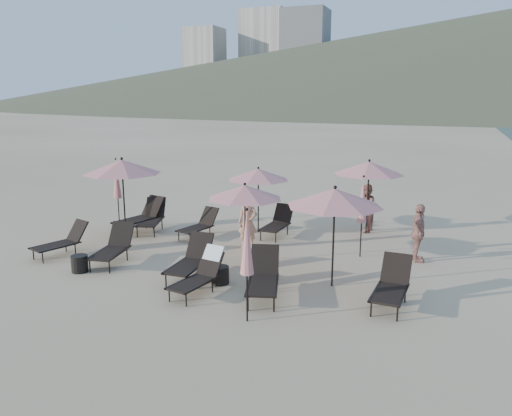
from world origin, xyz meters
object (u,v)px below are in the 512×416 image
at_px(lounger_2, 191,260).
at_px(umbrella_open_1, 245,192).
at_px(umbrella_open_4, 369,168).
at_px(umbrella_closed_2, 117,179).
at_px(side_table_0, 80,264).
at_px(lounger_8, 199,225).
at_px(umbrella_closed_0, 247,243).
at_px(beachgoer_b, 366,208).
at_px(side_table_1, 220,275).
at_px(beachgoer_c, 418,233).
at_px(lounger_4, 263,277).
at_px(umbrella_open_0, 122,167).
at_px(beachgoer_a, 248,222).
at_px(umbrella_open_2, 335,198).
at_px(lounger_9, 277,223).
at_px(umbrella_open_3, 258,174).
at_px(lounger_1, 113,247).
at_px(lounger_3, 200,273).
at_px(lounger_0, 62,241).
at_px(lounger_5, 392,285).
at_px(lounger_6, 141,216).
at_px(lounger_7, 152,217).

distance_m(lounger_2, umbrella_open_1, 2.26).
relative_size(umbrella_open_4, umbrella_closed_2, 1.02).
bearing_deg(side_table_0, lounger_2, 13.93).
distance_m(lounger_8, umbrella_closed_2, 3.34).
relative_size(umbrella_closed_0, beachgoer_b, 1.44).
distance_m(side_table_1, beachgoer_c, 5.41).
bearing_deg(umbrella_open_4, side_table_0, -133.66).
height_order(lounger_4, umbrella_closed_2, umbrella_closed_2).
xyz_separation_m(umbrella_open_1, beachgoer_b, (2.43, 4.25, -1.10)).
bearing_deg(umbrella_open_1, umbrella_open_0, 170.21).
relative_size(lounger_8, umbrella_closed_2, 0.67).
bearing_deg(umbrella_open_0, beachgoer_a, 6.31).
bearing_deg(umbrella_open_0, umbrella_open_2, -13.18).
bearing_deg(lounger_9, side_table_0, -121.95).
relative_size(umbrella_open_3, side_table_1, 5.03).
bearing_deg(umbrella_open_2, lounger_1, -175.02).
relative_size(umbrella_open_4, side_table_0, 5.59).
xyz_separation_m(umbrella_open_0, umbrella_open_4, (6.85, 3.34, -0.12)).
xyz_separation_m(lounger_1, umbrella_closed_0, (4.64, -1.95, 1.13)).
distance_m(lounger_3, lounger_9, 5.10).
xyz_separation_m(lounger_0, lounger_9, (4.87, 4.10, 0.01)).
bearing_deg(lounger_3, beachgoer_a, 105.06).
xyz_separation_m(lounger_2, umbrella_closed_0, (2.21, -1.75, 1.13)).
bearing_deg(umbrella_closed_0, lounger_5, 36.42).
bearing_deg(umbrella_closed_0, lounger_0, 162.68).
bearing_deg(lounger_5, side_table_0, -171.19).
height_order(lounger_0, lounger_2, lounger_2).
distance_m(umbrella_open_0, umbrella_open_1, 4.42).
bearing_deg(umbrella_open_1, beachgoer_b, 60.20).
bearing_deg(umbrella_open_2, lounger_8, 151.79).
distance_m(lounger_3, umbrella_open_4, 7.13).
distance_m(lounger_5, beachgoer_c, 3.23).
distance_m(lounger_6, umbrella_open_3, 4.13).
bearing_deg(umbrella_open_0, beachgoer_b, 27.31).
distance_m(lounger_5, lounger_6, 9.02).
relative_size(umbrella_open_3, beachgoer_a, 1.40).
relative_size(umbrella_open_4, beachgoer_b, 1.52).
distance_m(lounger_0, beachgoer_c, 9.67).
height_order(umbrella_closed_0, umbrella_closed_2, umbrella_closed_2).
height_order(lounger_1, umbrella_open_3, umbrella_open_3).
xyz_separation_m(lounger_7, side_table_1, (4.16, -3.49, -0.25)).
bearing_deg(umbrella_closed_2, lounger_9, 10.04).
distance_m(lounger_7, beachgoer_a, 3.74).
xyz_separation_m(lounger_8, umbrella_closed_2, (-3.10, 0.09, 1.23)).
relative_size(umbrella_open_4, side_table_1, 5.64).
bearing_deg(lounger_4, beachgoer_a, 100.68).
bearing_deg(beachgoer_c, lounger_9, 64.85).
xyz_separation_m(lounger_7, umbrella_open_3, (3.30, 1.14, 1.43)).
distance_m(side_table_0, beachgoer_c, 8.76).
height_order(lounger_8, side_table_1, lounger_8).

